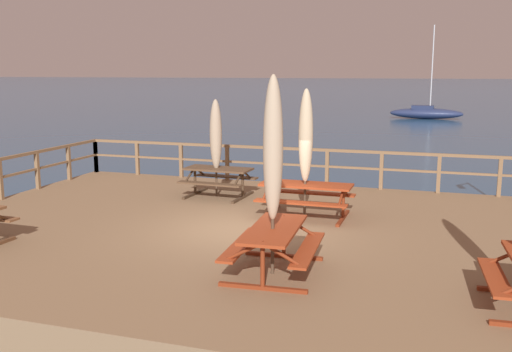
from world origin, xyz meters
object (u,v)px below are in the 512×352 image
(picnic_table_mid_left, at_px, (274,240))
(sailboat_distant, at_px, (426,113))
(patio_umbrella_short_mid, at_px, (273,150))
(patio_umbrella_tall_back_right, at_px, (216,135))
(picnic_table_mid_centre, at_px, (306,192))
(picnic_table_back_right, at_px, (218,176))
(patio_umbrella_tall_back_left, at_px, (306,136))

(picnic_table_mid_left, distance_m, sailboat_distant, 42.29)
(patio_umbrella_short_mid, height_order, patio_umbrella_tall_back_right, patio_umbrella_short_mid)
(picnic_table_mid_centre, height_order, patio_umbrella_tall_back_right, patio_umbrella_tall_back_right)
(picnic_table_back_right, distance_m, patio_umbrella_short_mid, 6.26)
(patio_umbrella_tall_back_left, bearing_deg, picnic_table_back_right, 151.63)
(picnic_table_mid_left, xyz_separation_m, picnic_table_back_right, (-3.04, 5.20, -0.01))
(picnic_table_mid_centre, relative_size, picnic_table_back_right, 1.14)
(patio_umbrella_tall_back_left, xyz_separation_m, patio_umbrella_tall_back_right, (-2.74, 1.46, -0.22))
(picnic_table_back_right, bearing_deg, patio_umbrella_short_mid, -60.08)
(patio_umbrella_short_mid, distance_m, sailboat_distant, 42.41)
(picnic_table_mid_centre, height_order, patio_umbrella_tall_back_left, patio_umbrella_tall_back_left)
(patio_umbrella_tall_back_left, bearing_deg, picnic_table_mid_centre, 74.31)
(picnic_table_mid_left, height_order, patio_umbrella_tall_back_right, patio_umbrella_tall_back_right)
(picnic_table_back_right, relative_size, patio_umbrella_tall_back_right, 0.70)
(picnic_table_mid_centre, distance_m, patio_umbrella_tall_back_left, 1.29)
(patio_umbrella_short_mid, bearing_deg, patio_umbrella_tall_back_left, 95.24)
(picnic_table_mid_centre, distance_m, picnic_table_back_right, 3.03)
(picnic_table_mid_centre, xyz_separation_m, patio_umbrella_short_mid, (0.34, -3.87, 1.50))
(patio_umbrella_short_mid, xyz_separation_m, patio_umbrella_tall_back_left, (-0.35, 3.82, -0.21))
(patio_umbrella_short_mid, relative_size, patio_umbrella_tall_back_right, 1.26)
(patio_umbrella_short_mid, xyz_separation_m, patio_umbrella_tall_back_right, (-3.09, 5.27, -0.43))
(patio_umbrella_tall_back_right, relative_size, sailboat_distant, 0.33)
(picnic_table_mid_centre, relative_size, patio_umbrella_tall_back_right, 0.81)
(picnic_table_back_right, xyz_separation_m, patio_umbrella_tall_back_left, (2.68, -1.45, 1.30))
(patio_umbrella_tall_back_left, distance_m, sailboat_distant, 38.60)
(picnic_table_mid_left, bearing_deg, patio_umbrella_tall_back_right, 120.76)
(patio_umbrella_short_mid, relative_size, patio_umbrella_tall_back_left, 1.11)
(picnic_table_mid_centre, distance_m, patio_umbrella_short_mid, 4.16)
(patio_umbrella_short_mid, xyz_separation_m, sailboat_distant, (1.15, 42.33, -2.27))
(patio_umbrella_tall_back_right, height_order, sailboat_distant, sailboat_distant)
(picnic_table_mid_left, bearing_deg, picnic_table_back_right, 120.30)
(patio_umbrella_tall_back_right, bearing_deg, picnic_table_back_right, -8.01)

